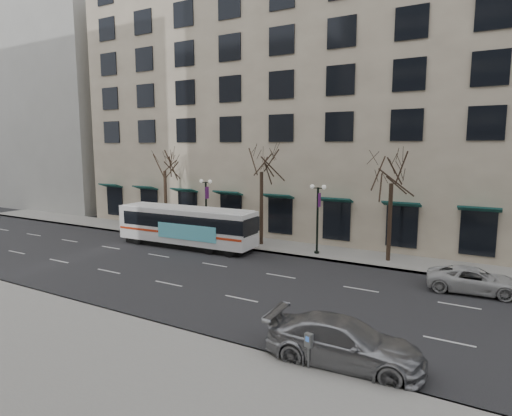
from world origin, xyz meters
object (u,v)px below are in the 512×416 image
Objects in this scene: tree_far_right at (392,169)px; city_bus at (187,225)px; tree_far_left at (164,160)px; tree_far_mid at (262,160)px; pay_station at (309,343)px; lamp_post_left at (206,206)px; lamp_post_right at (318,216)px; silver_car at (344,342)px; white_pickup at (474,280)px.

tree_far_right reaches higher than city_bus.
tree_far_left is 0.98× the size of tree_far_mid.
city_bus is (-14.92, -3.29, -4.68)m from tree_far_right.
lamp_post_left is at bearing 150.00° from pay_station.
lamp_post_right is 0.90× the size of silver_car.
city_bus is 2.05× the size of silver_car.
white_pickup is (3.68, 11.10, -0.16)m from silver_car.
tree_far_left is 1.71× the size of white_pickup.
tree_far_left is 27.05m from pay_station.
tree_far_right reaches higher than silver_car.
tree_far_right is (20.00, 0.00, -0.28)m from tree_far_left.
city_bus is 20.44m from pay_station.
lamp_post_left is 0.44× the size of city_bus.
tree_far_mid is (10.00, 0.00, 0.21)m from tree_far_left.
lamp_post_left is (5.01, -0.60, -3.75)m from tree_far_left.
city_bus is (5.08, -3.29, -4.96)m from tree_far_left.
tree_far_mid is at bearing 173.17° from lamp_post_right.
lamp_post_right is at bearing 0.00° from lamp_post_left.
lamp_post_left is at bearing -6.83° from tree_far_left.
silver_car is (16.74, -11.71, -0.90)m from city_bus.
silver_car is at bearing -40.58° from lamp_post_left.
silver_car is at bearing -34.50° from tree_far_left.
lamp_post_right is 16.77m from pay_station.
lamp_post_right is 16.07m from silver_car.
tree_far_left is at bearing 76.25° from white_pickup.
lamp_post_left reaches higher than silver_car.
white_pickup is (25.51, -3.90, -6.02)m from tree_far_left.
city_bus reaches higher than white_pickup.
tree_far_right reaches higher than lamp_post_left.
lamp_post_left reaches higher than city_bus.
tree_far_mid is at bearing 34.64° from silver_car.
tree_far_right is 1.66× the size of white_pickup.
lamp_post_right is 1.07× the size of white_pickup.
tree_far_mid is 0.72× the size of city_bus.
tree_far_mid is at bearing 0.00° from tree_far_left.
city_bus is at bearing -88.49° from lamp_post_left.
tree_far_right is at bearing 49.66° from white_pickup.
tree_far_mid reaches higher than silver_car.
pay_station is (-0.89, -1.18, 0.24)m from silver_car.
city_bus is 20.46m from white_pickup.
lamp_post_left reaches higher than pay_station.
tree_far_left is 6.51× the size of pay_station.
tree_far_left is at bearing 51.89° from silver_car.
lamp_post_left is 22.36m from pay_station.
lamp_post_right is 11.23m from white_pickup.
city_bus is at bearing -32.96° from tree_far_left.
white_pickup is at bearing -9.13° from lamp_post_left.
lamp_post_left is at bearing 75.80° from white_pickup.
tree_far_mid reaches higher than tree_far_right.
lamp_post_right reaches higher than pay_station.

